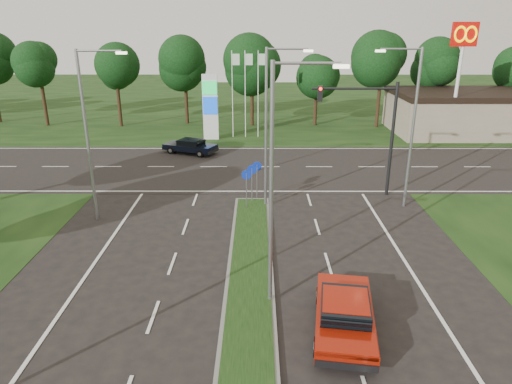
{
  "coord_description": "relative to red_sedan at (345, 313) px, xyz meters",
  "views": [
    {
      "loc": [
        0.3,
        -9.11,
        10.0
      ],
      "look_at": [
        0.25,
        12.36,
        2.2
      ],
      "focal_mm": 32.0,
      "sensor_mm": 36.0,
      "label": 1
    }
  ],
  "objects": [
    {
      "name": "streetlight_left_far",
      "position": [
        -11.63,
        9.75,
        4.38
      ],
      "size": [
        2.53,
        0.22,
        9.0
      ],
      "color": "gray",
      "rests_on": "ground"
    },
    {
      "name": "navy_sedan",
      "position": [
        -8.59,
        23.66,
        -0.06
      ],
      "size": [
        4.69,
        3.34,
        1.19
      ],
      "rotation": [
        0.0,
        0.0,
        1.17
      ],
      "color": "black",
      "rests_on": "ground"
    },
    {
      "name": "red_sedan",
      "position": [
        0.0,
        0.0,
        0.0
      ],
      "size": [
        2.61,
        4.95,
        1.3
      ],
      "rotation": [
        0.0,
        0.0,
        -0.15
      ],
      "color": "#951608",
      "rests_on": "ground"
    },
    {
      "name": "traffic_signal",
      "position": [
        3.86,
        13.75,
        3.96
      ],
      "size": [
        5.1,
        0.42,
        7.0
      ],
      "color": "black",
      "rests_on": "ground"
    },
    {
      "name": "streetlight_median_near",
      "position": [
        -2.33,
        1.75,
        4.38
      ],
      "size": [
        2.53,
        0.22,
        9.0
      ],
      "color": "gray",
      "rests_on": "ground"
    },
    {
      "name": "streetlight_right_far",
      "position": [
        5.47,
        11.75,
        4.38
      ],
      "size": [
        2.53,
        0.22,
        9.0
      ],
      "rotation": [
        0.0,
        0.0,
        3.14
      ],
      "color": "gray",
      "rests_on": "ground"
    },
    {
      "name": "mcdonalds_sign",
      "position": [
        14.67,
        27.73,
        7.29
      ],
      "size": [
        2.2,
        0.47,
        10.4
      ],
      "color": "silver",
      "rests_on": "ground"
    },
    {
      "name": "gas_pylon",
      "position": [
        -7.11,
        28.8,
        2.5
      ],
      "size": [
        5.8,
        1.26,
        8.0
      ],
      "color": "silver",
      "rests_on": "ground"
    },
    {
      "name": "commercial_building",
      "position": [
        18.67,
        31.75,
        1.3
      ],
      "size": [
        16.0,
        9.0,
        4.0
      ],
      "primitive_type": "cube",
      "color": "gray",
      "rests_on": "ground"
    },
    {
      "name": "median_signs",
      "position": [
        -3.33,
        12.15,
        1.02
      ],
      "size": [
        1.16,
        1.76,
        2.38
      ],
      "color": "gray",
      "rests_on": "ground"
    },
    {
      "name": "streetlight_median_far",
      "position": [
        -2.33,
        11.75,
        4.38
      ],
      "size": [
        2.53,
        0.22,
        9.0
      ],
      "color": "gray",
      "rests_on": "ground"
    },
    {
      "name": "cross_road",
      "position": [
        -3.33,
        19.75,
        -0.7
      ],
      "size": [
        160.0,
        12.0,
        0.02
      ],
      "primitive_type": "cube",
      "color": "black",
      "rests_on": "ground"
    },
    {
      "name": "median_kerb",
      "position": [
        -3.33,
        -0.25,
        -0.64
      ],
      "size": [
        2.0,
        26.0,
        0.12
      ],
      "primitive_type": "cube",
      "color": "slate",
      "rests_on": "ground"
    },
    {
      "name": "treeline_far",
      "position": [
        -3.22,
        35.69,
        6.13
      ],
      "size": [
        6.0,
        6.0,
        9.9
      ],
      "color": "black",
      "rests_on": "ground"
    },
    {
      "name": "verge_far",
      "position": [
        -3.33,
        50.75,
        -0.7
      ],
      "size": [
        160.0,
        50.0,
        0.02
      ],
      "primitive_type": "cube",
      "color": "black",
      "rests_on": "ground"
    }
  ]
}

